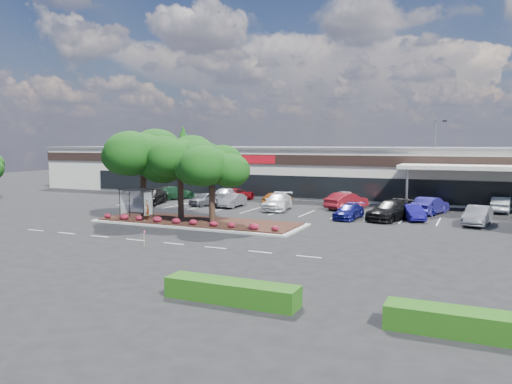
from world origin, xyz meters
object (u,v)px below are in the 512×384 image
at_px(light_pole, 435,166).
at_px(car_1, 207,199).
at_px(survey_stake, 144,236).
at_px(car_0, 151,197).

height_order(light_pole, car_1, light_pole).
bearing_deg(light_pole, survey_stake, -114.68).
bearing_deg(light_pole, car_1, -149.96).
bearing_deg(light_pole, car_0, -153.03).
distance_m(light_pole, car_1, 26.19).
bearing_deg(car_1, survey_stake, -52.64).
bearing_deg(survey_stake, light_pole, 65.32).
xyz_separation_m(survey_stake, car_0, (-13.23, 18.99, 0.17)).
height_order(survey_stake, car_0, car_0).
xyz_separation_m(car_0, car_1, (6.19, 1.59, -0.14)).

